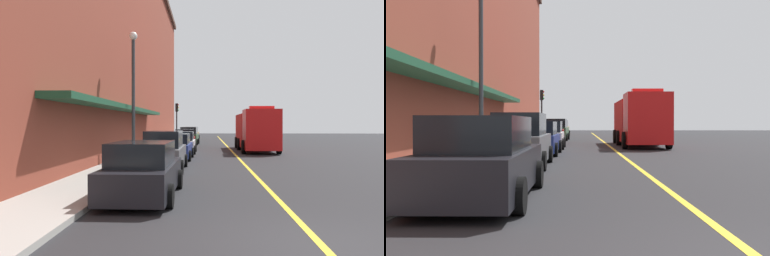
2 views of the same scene
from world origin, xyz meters
The scene contains 17 objects.
ground_plane centered at (0.00, 25.00, 0.00)m, with size 112.00×112.00×0.00m, color #232326.
sidewalk_left centered at (-6.20, 25.00, 0.07)m, with size 2.40×70.00×0.15m, color #9E9B93.
lane_center_stripe centered at (0.00, 25.00, 0.00)m, with size 0.16×70.00×0.01m, color gold.
brick_building_left centered at (-13.37, 24.00, 9.28)m, with size 13.10×64.00×18.54m.
parked_car_0 centered at (-3.92, 4.33, 0.78)m, with size 2.10×4.86×1.65m.
parked_car_1 centered at (-4.01, 10.80, 0.86)m, with size 1.99×4.75×1.85m.
parked_car_2 centered at (-3.89, 16.37, 0.74)m, with size 2.06×4.26×1.58m.
parked_car_3 centered at (-3.87, 21.34, 0.76)m, with size 2.15×4.17×1.61m.
parked_car_4 centered at (-3.95, 26.91, 0.80)m, with size 2.13×4.67×1.71m.
parked_car_5 centered at (-3.86, 33.20, 0.86)m, with size 2.16×4.49×1.85m.
parked_car_6 centered at (-4.03, 38.64, 0.78)m, with size 2.08×4.47×1.66m.
parked_car_7 centered at (-4.03, 44.59, 0.84)m, with size 2.15×4.47×1.80m.
fire_truck centered at (1.97, 24.13, 1.66)m, with size 2.88×9.45×3.47m.
parking_meter_0 centered at (-5.35, 17.53, 1.06)m, with size 0.14×0.18×1.33m.
parking_meter_1 centered at (-5.35, 23.68, 1.06)m, with size 0.14×0.18×1.33m.
street_lamp_left centered at (-5.95, 13.24, 4.40)m, with size 0.44×0.44×6.94m.
traffic_light_near centered at (-5.29, 34.68, 3.16)m, with size 0.38×0.36×4.30m.
Camera 2 is at (-2.03, -4.27, 1.53)m, focal length 40.59 mm.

